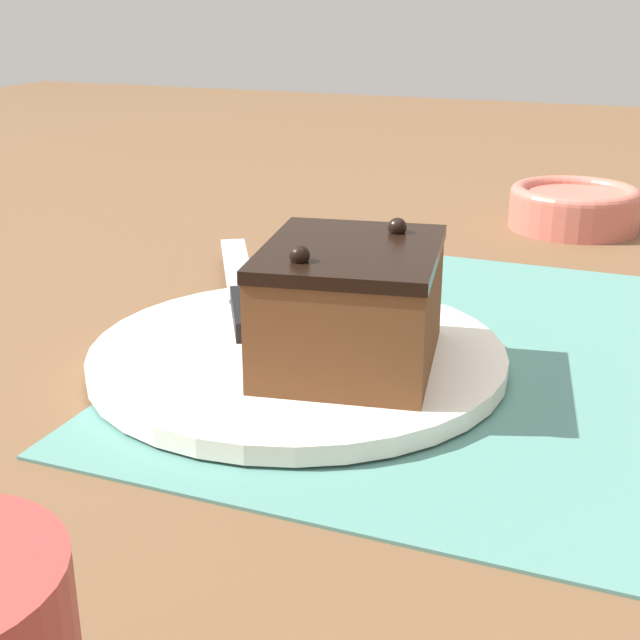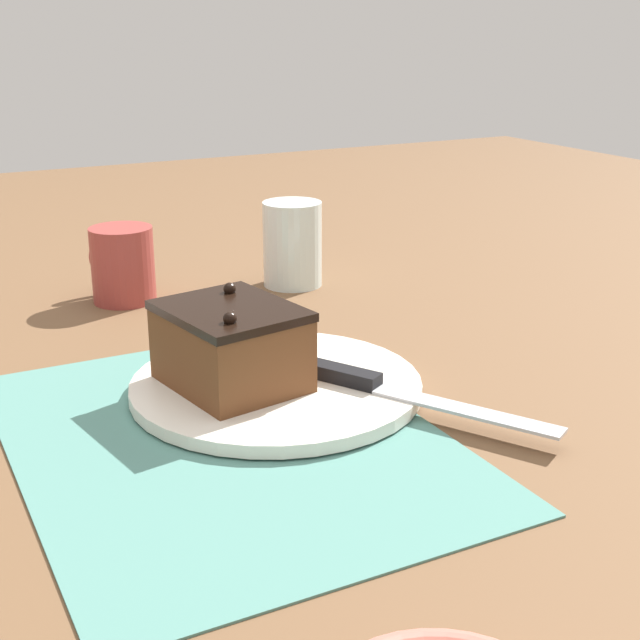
% 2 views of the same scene
% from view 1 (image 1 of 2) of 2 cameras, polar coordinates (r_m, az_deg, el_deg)
% --- Properties ---
extents(ground_plane, '(3.00, 3.00, 0.00)m').
position_cam_1_polar(ground_plane, '(0.63, 7.36, -2.07)').
color(ground_plane, brown).
extents(placemat_woven, '(0.46, 0.34, 0.00)m').
position_cam_1_polar(placemat_woven, '(0.62, 7.37, -1.90)').
color(placemat_woven, slate).
rests_on(placemat_woven, ground_plane).
extents(cake_plate, '(0.27, 0.27, 0.01)m').
position_cam_1_polar(cake_plate, '(0.59, -1.44, -2.28)').
color(cake_plate, white).
rests_on(cake_plate, placemat_woven).
extents(chocolate_cake, '(0.14, 0.13, 0.09)m').
position_cam_1_polar(chocolate_cake, '(0.55, 1.96, 0.99)').
color(chocolate_cake, brown).
rests_on(chocolate_cake, cake_plate).
extents(serving_knife, '(0.23, 0.14, 0.01)m').
position_cam_1_polar(serving_knife, '(0.67, -4.93, 1.56)').
color(serving_knife, black).
rests_on(serving_knife, cake_plate).
extents(small_bowl, '(0.13, 0.13, 0.04)m').
position_cam_1_polar(small_bowl, '(0.98, 15.95, 7.03)').
color(small_bowl, '#C66656').
rests_on(small_bowl, ground_plane).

